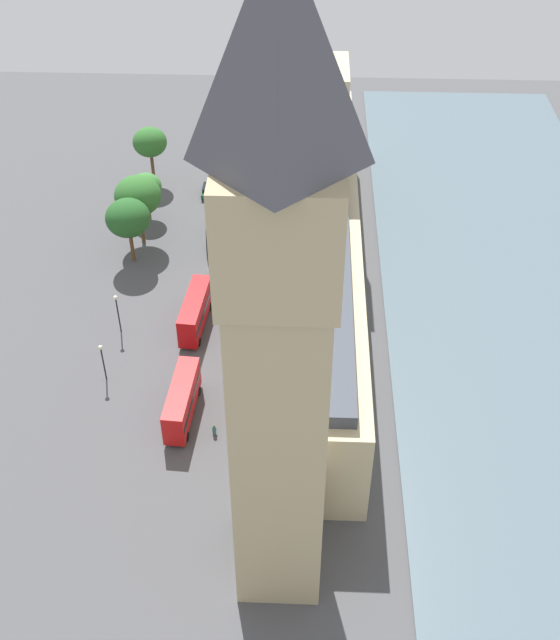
% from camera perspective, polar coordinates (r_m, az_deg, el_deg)
% --- Properties ---
extents(ground_plane, '(148.76, 148.76, 0.00)m').
position_cam_1_polar(ground_plane, '(113.52, 0.82, 2.25)').
color(ground_plane, '#4C4C4F').
extents(river_thames, '(37.36, 133.89, 0.25)m').
position_cam_1_polar(river_thames, '(117.27, 16.49, 1.84)').
color(river_thames, slate).
rests_on(river_thames, ground).
extents(parliament_building, '(14.15, 78.76, 27.10)m').
position_cam_1_polar(parliament_building, '(110.75, 1.93, 6.19)').
color(parliament_building, '#CCBA8E').
rests_on(parliament_building, ground).
extents(clock_tower, '(8.81, 8.81, 60.36)m').
position_cam_1_polar(clock_tower, '(58.73, -0.08, -0.66)').
color(clock_tower, tan).
rests_on(clock_tower, ground).
extents(car_dark_green_trailing, '(1.89, 4.67, 1.74)m').
position_cam_1_polar(car_dark_green_trailing, '(134.98, -5.20, 9.29)').
color(car_dark_green_trailing, '#19472D').
rests_on(car_dark_green_trailing, ground).
extents(car_blue_near_tower, '(1.97, 4.56, 1.74)m').
position_cam_1_polar(car_blue_near_tower, '(125.88, -4.54, 6.85)').
color(car_blue_near_tower, navy).
rests_on(car_blue_near_tower, ground).
extents(car_black_far_end, '(2.03, 4.74, 1.74)m').
position_cam_1_polar(car_black_far_end, '(120.85, -4.62, 5.28)').
color(car_black_far_end, black).
rests_on(car_black_far_end, ground).
extents(double_decker_bus_by_river_gate, '(3.42, 10.68, 4.75)m').
position_cam_1_polar(double_decker_bus_by_river_gate, '(106.05, -6.11, 0.65)').
color(double_decker_bus_by_river_gate, '#B20C0F').
rests_on(double_decker_bus_by_river_gate, ground).
extents(double_decker_bus_kerbside, '(3.22, 10.64, 4.75)m').
position_cam_1_polar(double_decker_bus_kerbside, '(94.04, -7.05, -5.73)').
color(double_decker_bus_kerbside, red).
rests_on(double_decker_bus_kerbside, ground).
extents(pedestrian_leading, '(0.59, 0.65, 1.53)m').
position_cam_1_polar(pedestrian_leading, '(93.09, -4.74, -7.86)').
color(pedestrian_leading, '#336B60').
rests_on(pedestrian_leading, ground).
extents(pedestrian_corner, '(0.64, 0.57, 1.52)m').
position_cam_1_polar(pedestrian_corner, '(139.05, -1.88, 10.33)').
color(pedestrian_corner, gray).
rests_on(pedestrian_corner, ground).
extents(plane_tree_under_trees, '(5.65, 5.65, 9.96)m').
position_cam_1_polar(plane_tree_under_trees, '(136.46, -9.32, 12.47)').
color(plane_tree_under_trees, brown).
rests_on(plane_tree_under_trees, ground).
extents(plane_tree_midblock, '(6.93, 6.93, 11.00)m').
position_cam_1_polar(plane_tree_midblock, '(120.77, -10.17, 8.75)').
color(plane_tree_midblock, brown).
rests_on(plane_tree_midblock, ground).
extents(plane_tree_opposite_hall, '(4.91, 4.91, 7.68)m').
position_cam_1_polar(plane_tree_opposite_hall, '(127.80, -9.59, 9.40)').
color(plane_tree_opposite_hall, brown).
rests_on(plane_tree_opposite_hall, ground).
extents(plane_tree_slot_10, '(6.47, 6.47, 10.21)m').
position_cam_1_polar(plane_tree_slot_10, '(117.01, -10.86, 7.20)').
color(plane_tree_slot_10, brown).
rests_on(plane_tree_slot_10, ground).
extents(street_lamp_slot_11, '(0.56, 0.56, 6.05)m').
position_cam_1_polar(street_lamp_slot_11, '(105.74, -11.61, 0.94)').
color(street_lamp_slot_11, black).
rests_on(street_lamp_slot_11, ground).
extents(street_lamp_slot_12, '(0.56, 0.56, 5.56)m').
position_cam_1_polar(street_lamp_slot_12, '(99.32, -12.65, -2.50)').
color(street_lamp_slot_12, black).
rests_on(street_lamp_slot_12, ground).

